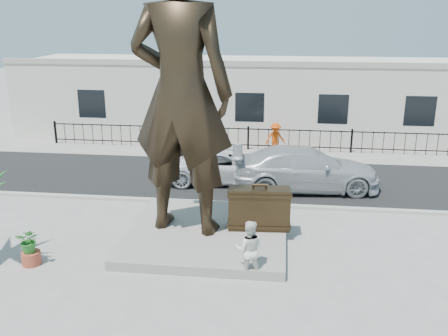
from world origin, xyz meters
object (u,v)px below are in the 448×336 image
object	(u,v)px
suitcase	(259,209)
car_white	(224,165)
statue	(181,93)
tourist	(249,249)

from	to	relation	value
suitcase	car_white	xyz separation A→B (m)	(-1.85, 5.56, -0.28)
statue	car_white	xyz separation A→B (m)	(0.64, 5.78, -4.08)
suitcase	tourist	size ratio (longest dim) A/B	1.18
statue	tourist	xyz separation A→B (m)	(2.34, -2.44, -3.96)
car_white	statue	bearing A→B (deg)	166.68
suitcase	tourist	world-z (taller)	suitcase
tourist	car_white	world-z (taller)	tourist
suitcase	tourist	bearing A→B (deg)	-96.65
statue	tourist	distance (m)	5.21
statue	suitcase	size ratio (longest dim) A/B	4.48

